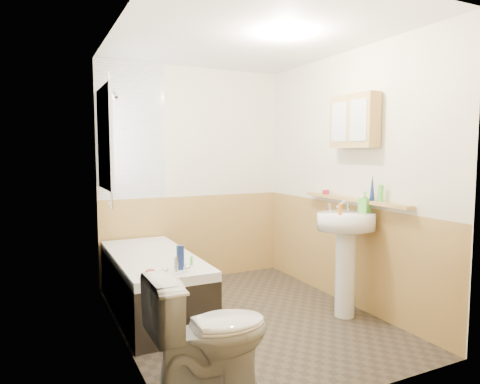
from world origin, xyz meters
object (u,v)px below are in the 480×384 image
(sink, at_px, (346,243))
(pine_shelf, at_px, (353,200))
(bathtub, at_px, (153,282))
(medicine_cabinet, at_px, (354,121))
(toilet, at_px, (210,334))

(sink, relative_size, pine_shelf, 0.78)
(bathtub, height_order, medicine_cabinet, medicine_cabinet)
(toilet, xyz_separation_m, sink, (1.60, 0.63, 0.31))
(sink, bearing_deg, bathtub, 150.46)
(sink, xyz_separation_m, medicine_cabinet, (0.17, 0.13, 1.12))
(sink, height_order, pine_shelf, sink)
(pine_shelf, bearing_deg, toilet, -156.49)
(pine_shelf, bearing_deg, sink, -143.23)
(pine_shelf, bearing_deg, medicine_cabinet, -145.60)
(bathtub, relative_size, sink, 1.52)
(bathtub, distance_m, sink, 1.84)
(pine_shelf, relative_size, medicine_cabinet, 2.52)
(pine_shelf, distance_m, medicine_cabinet, 0.74)
(toilet, xyz_separation_m, pine_shelf, (1.80, 0.78, 0.68))
(pine_shelf, xyz_separation_m, medicine_cabinet, (-0.03, -0.02, 0.74))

